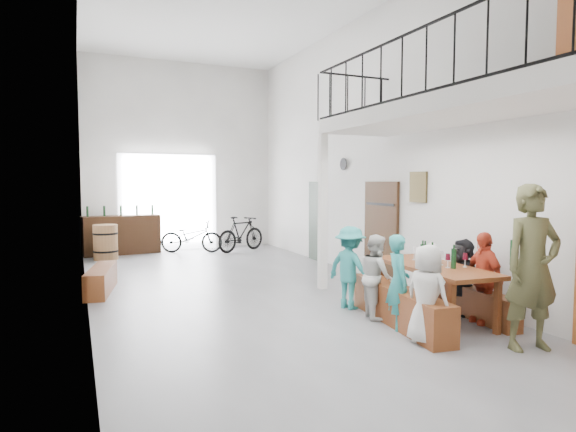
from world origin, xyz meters
name	(u,v)px	position (x,y,z in m)	size (l,w,h in m)	color
floor	(249,290)	(0.00, 0.00, 0.00)	(12.00, 12.00, 0.00)	slate
room_walls	(248,95)	(0.00, 0.00, 3.55)	(12.00, 12.00, 12.00)	white
gateway_portal	(169,202)	(-0.40, 5.94, 1.40)	(2.80, 0.08, 2.80)	white
right_wall_decor	(435,197)	(2.70, -1.87, 1.74)	(0.07, 8.28, 5.07)	#AF5524
balcony	(458,111)	(1.98, -3.13, 2.96)	(1.52, 5.62, 4.00)	white
tasting_table	(433,271)	(1.84, -2.86, 0.71)	(1.04, 2.15, 0.79)	brown
bench_inner	(399,306)	(1.21, -2.91, 0.26)	(0.36, 2.26, 0.52)	brown
bench_wall	(469,301)	(2.44, -2.95, 0.22)	(0.25, 1.93, 0.44)	brown
tableware	(434,255)	(1.87, -2.83, 0.93)	(0.38, 0.89, 0.35)	black
side_bench	(101,280)	(-2.50, 0.89, 0.23)	(0.35, 1.60, 0.45)	brown
oak_barrel	(106,242)	(-2.21, 4.79, 0.45)	(0.62, 0.62, 0.91)	brown
serving_counter	(122,235)	(-1.75, 5.65, 0.54)	(2.03, 0.56, 1.07)	#3A2110
counter_bottles	(121,210)	(-1.75, 5.66, 1.21)	(1.77, 0.29, 0.28)	black
guest_left_a	(427,295)	(1.02, -3.70, 0.61)	(0.60, 0.39, 1.23)	beige
guest_left_b	(398,282)	(1.08, -3.05, 0.64)	(0.47, 0.31, 1.29)	teal
guest_left_c	(376,276)	(1.13, -2.47, 0.61)	(0.60, 0.46, 1.23)	beige
guest_left_d	(350,268)	(1.03, -1.88, 0.65)	(0.84, 0.48, 1.30)	teal
guest_right_a	(483,278)	(2.33, -3.32, 0.65)	(0.76, 0.32, 1.29)	#BC3820
guest_right_b	(463,277)	(2.40, -2.85, 0.57)	(1.06, 0.34, 1.15)	black
guest_right_c	(431,273)	(2.40, -2.15, 0.50)	(0.49, 0.32, 1.01)	beige
host_standing	(532,267)	(2.03, -4.35, 0.98)	(0.72, 0.47, 1.97)	#484728
potted_plant	(348,266)	(2.45, 0.55, 0.19)	(0.33, 0.29, 0.37)	#1C491F
bicycle_near	(192,237)	(0.08, 5.14, 0.45)	(0.60, 1.72, 0.90)	black
bicycle_far	(241,234)	(1.44, 4.80, 0.51)	(0.48, 1.69, 1.02)	black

